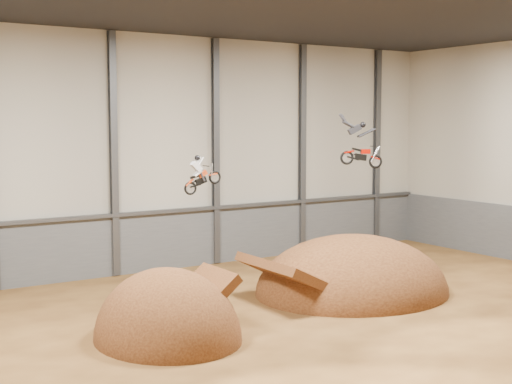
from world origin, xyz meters
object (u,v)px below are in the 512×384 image
at_px(fmx_rider_b, 361,142).
at_px(landing_ramp, 352,293).
at_px(takeoff_ramp, 168,339).
at_px(fmx_rider_a, 205,170).

bearing_deg(fmx_rider_b, landing_ramp, -163.26).
bearing_deg(takeoff_ramp, fmx_rider_a, 40.83).
relative_size(takeoff_ramp, fmx_rider_b, 2.28).
xyz_separation_m(takeoff_ramp, fmx_rider_b, (11.96, 1.93, 7.86)).
relative_size(landing_ramp, fmx_rider_b, 3.53).
height_order(takeoff_ramp, fmx_rider_b, fmx_rider_b).
height_order(takeoff_ramp, fmx_rider_a, fmx_rider_a).
xyz_separation_m(takeoff_ramp, landing_ramp, (11.57, 1.99, 0.00)).
xyz_separation_m(landing_ramp, fmx_rider_b, (0.39, -0.05, 7.86)).
relative_size(takeoff_ramp, landing_ramp, 0.65).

